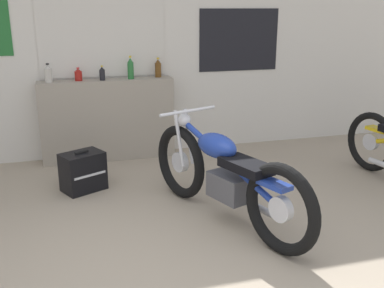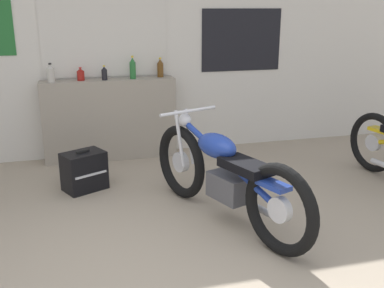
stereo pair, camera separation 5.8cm
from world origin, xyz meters
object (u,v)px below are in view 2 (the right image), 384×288
bottle_leftmost (51,74)px  bottle_center (104,74)px  bottle_right_center (133,69)px  bottle_rightmost (160,68)px  hard_case_black (84,171)px  bottle_left_center (81,75)px  motorcycle_blue (224,176)px

bottle_leftmost → bottle_center: 0.63m
bottle_right_center → bottle_rightmost: 0.37m
bottle_right_center → bottle_rightmost: bottle_right_center is taller
bottle_leftmost → hard_case_black: bearing=-72.8°
bottle_leftmost → bottle_rightmost: size_ratio=0.92×
bottle_left_center → hard_case_black: 1.35m
bottle_center → bottle_rightmost: bottle_rightmost is taller
bottle_right_center → bottle_rightmost: size_ratio=1.15×
bottle_leftmost → bottle_left_center: bearing=8.4°
bottle_left_center → hard_case_black: (-0.05, -1.02, -0.89)m
motorcycle_blue → bottle_left_center: bearing=118.9°
motorcycle_blue → bottle_right_center: bearing=104.2°
bottle_left_center → bottle_leftmost: bearing=-171.6°
bottle_left_center → bottle_center: bearing=-9.5°
bottle_rightmost → hard_case_black: bearing=-135.3°
bottle_rightmost → motorcycle_blue: bottle_rightmost is taller
bottle_leftmost → bottle_rightmost: (1.35, 0.07, 0.01)m
bottle_leftmost → motorcycle_blue: (1.51, -2.06, -0.69)m
bottle_leftmost → bottle_rightmost: bottle_rightmost is taller
bottle_center → hard_case_black: (-0.33, -0.97, -0.90)m
bottle_rightmost → motorcycle_blue: bearing=-85.6°
bottle_center → motorcycle_blue: size_ratio=0.09×
bottle_right_center → bottle_leftmost: bearing=-178.9°
bottle_center → bottle_right_center: bearing=2.6°
bottle_rightmost → motorcycle_blue: size_ratio=0.12×
bottle_left_center → bottle_rightmost: 1.00m
bottle_right_center → motorcycle_blue: 2.26m
bottle_right_center → hard_case_black: bearing=-124.9°
bottle_rightmost → hard_case_black: bottle_rightmost is taller
bottle_right_center → motorcycle_blue: size_ratio=0.14×
bottle_left_center → hard_case_black: bearing=-92.8°
bottle_left_center → bottle_rightmost: (1.00, 0.02, 0.04)m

